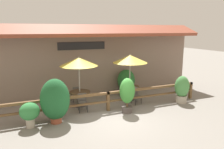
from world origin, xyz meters
The scene contains 16 objects.
ground_plane centered at (0.00, 0.00, 0.00)m, with size 60.00×60.00×0.00m, color gray.
building_facade centered at (0.00, 4.10, 2.17)m, with size 14.28×1.49×4.23m.
patio_railing centered at (0.00, 1.05, 0.70)m, with size 10.40×0.14×0.95m.
patio_umbrella_near centered at (-1.10, 2.25, 2.33)m, with size 1.92×1.92×2.59m.
dining_table_near centered at (-1.10, 2.25, 0.62)m, with size 1.09×1.09×0.77m.
chair_near_streetside centered at (-1.17, 1.47, 0.49)m, with size 0.47×0.47×0.87m.
chair_near_wallside centered at (-1.14, 3.02, 0.49)m, with size 0.45×0.45×0.87m.
patio_umbrella_middle centered at (1.77, 2.20, 2.33)m, with size 1.92×1.92×2.59m.
dining_table_middle centered at (1.77, 2.20, 0.62)m, with size 1.09×1.09×0.77m.
chair_middle_streetside centered at (1.75, 1.45, 0.49)m, with size 0.48×0.48×0.87m.
chair_middle_wallside centered at (1.77, 2.95, 0.49)m, with size 0.47×0.47×0.87m.
potted_plant_small_flowering centered at (-2.58, 0.60, 1.01)m, with size 1.23×1.11×1.93m.
potted_plant_entrance_palm centered at (4.15, 0.65, 0.78)m, with size 0.81×0.72×1.48m.
potted_plant_broad_leaf centered at (0.75, 0.47, 0.97)m, with size 0.75×0.67×1.70m.
potted_plant_corner_fern centered at (-3.62, 0.53, 0.63)m, with size 0.80×0.72×1.05m.
potted_plant_tall_tropical centered at (2.22, 3.55, 0.76)m, with size 1.11×1.00×1.48m.
Camera 1 is at (-3.75, -8.43, 3.92)m, focal length 35.00 mm.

